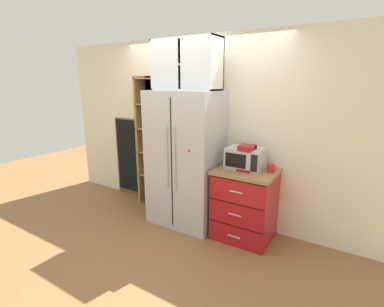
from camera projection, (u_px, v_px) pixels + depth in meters
The scene contains 13 objects.
ground_plane at pixel (185, 221), 4.04m from camera, with size 10.80×10.80×0.00m, color olive.
wall_back_cream at pixel (200, 129), 4.05m from camera, with size 5.09×0.10×2.55m, color silver.
refrigerator at pixel (186, 159), 3.82m from camera, with size 0.95×0.68×1.84m.
pantry_shelf_column at pixel (155, 142), 4.41m from camera, with size 0.53×0.27×2.03m.
counter_cabinet at pixel (245, 204), 3.53m from camera, with size 0.73×0.62×0.90m.
microwave at pixel (245, 158), 3.44m from camera, with size 0.44×0.33×0.26m.
coffee_maker at pixel (247, 157), 3.38m from camera, with size 0.17×0.20×0.31m.
mug_red at pixel (271, 168), 3.32m from camera, with size 0.12×0.09×0.10m.
mug_cream at pixel (246, 166), 3.38m from camera, with size 0.12×0.09×0.10m.
bottle_clear at pixel (247, 161), 3.40m from camera, with size 0.06×0.06×0.24m.
bottle_amber at pixel (249, 159), 3.43m from camera, with size 0.07×0.07×0.28m.
upper_cabinet at pixel (187, 65), 3.56m from camera, with size 0.91×0.32×0.63m.
chalkboard_menu at pixel (130, 157), 4.82m from camera, with size 0.60×0.04×1.35m.
Camera 1 is at (2.02, -3.06, 1.94)m, focal length 26.17 mm.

